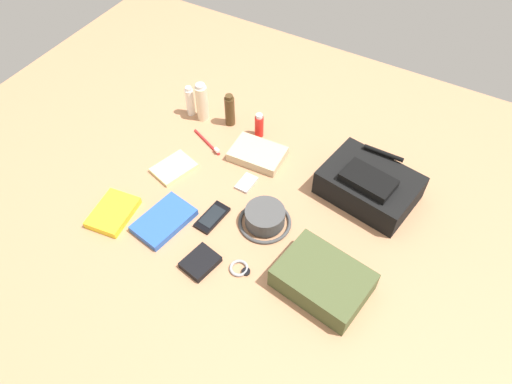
{
  "coord_description": "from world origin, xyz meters",
  "views": [
    {
      "loc": [
        0.53,
        -0.93,
        1.33
      ],
      "look_at": [
        0.0,
        0.0,
        0.04
      ],
      "focal_mm": 33.58,
      "sensor_mm": 36.0,
      "label": 1
    }
  ],
  "objects_px": {
    "toiletry_pouch": "(323,279)",
    "cologne_bottle": "(230,110)",
    "bucket_hat": "(265,218)",
    "sunscreen_spray": "(259,126)",
    "paperback_novel": "(113,213)",
    "cell_phone": "(212,217)",
    "wallet": "(200,262)",
    "notepad": "(174,168)",
    "toothpaste_tube": "(190,101)",
    "folded_towel": "(258,154)",
    "toothbrush": "(208,143)",
    "travel_guidebook": "(164,221)",
    "wristwatch": "(240,269)",
    "lotion_bottle": "(202,102)",
    "media_player": "(246,183)",
    "backpack": "(369,185)"
  },
  "relations": [
    {
      "from": "toiletry_pouch",
      "to": "cologne_bottle",
      "type": "height_order",
      "value": "cologne_bottle"
    },
    {
      "from": "bucket_hat",
      "to": "sunscreen_spray",
      "type": "distance_m",
      "value": 0.44
    },
    {
      "from": "toiletry_pouch",
      "to": "bucket_hat",
      "type": "distance_m",
      "value": 0.3
    },
    {
      "from": "paperback_novel",
      "to": "cell_phone",
      "type": "xyz_separation_m",
      "value": [
        0.31,
        0.16,
        -0.01
      ]
    },
    {
      "from": "wallet",
      "to": "notepad",
      "type": "xyz_separation_m",
      "value": [
        -0.32,
        0.29,
        -0.0
      ]
    },
    {
      "from": "toothpaste_tube",
      "to": "folded_towel",
      "type": "xyz_separation_m",
      "value": [
        0.37,
        -0.08,
        -0.05
      ]
    },
    {
      "from": "toothpaste_tube",
      "to": "toothbrush",
      "type": "bearing_deg",
      "value": -36.29
    },
    {
      "from": "travel_guidebook",
      "to": "folded_towel",
      "type": "relative_size",
      "value": 1.11
    },
    {
      "from": "wristwatch",
      "to": "notepad",
      "type": "height_order",
      "value": "notepad"
    },
    {
      "from": "lotion_bottle",
      "to": "toothbrush",
      "type": "distance_m",
      "value": 0.18
    },
    {
      "from": "cell_phone",
      "to": "media_player",
      "type": "relative_size",
      "value": 1.6
    },
    {
      "from": "wristwatch",
      "to": "toothbrush",
      "type": "height_order",
      "value": "toothbrush"
    },
    {
      "from": "media_player",
      "to": "toothbrush",
      "type": "height_order",
      "value": "toothbrush"
    },
    {
      "from": "wristwatch",
      "to": "notepad",
      "type": "bearing_deg",
      "value": 150.48
    },
    {
      "from": "toothpaste_tube",
      "to": "cell_phone",
      "type": "xyz_separation_m",
      "value": [
        0.37,
        -0.42,
        -0.06
      ]
    },
    {
      "from": "sunscreen_spray",
      "to": "toothbrush",
      "type": "relative_size",
      "value": 0.67
    },
    {
      "from": "lotion_bottle",
      "to": "travel_guidebook",
      "type": "relative_size",
      "value": 0.77
    },
    {
      "from": "paperback_novel",
      "to": "lotion_bottle",
      "type": "bearing_deg",
      "value": 90.96
    },
    {
      "from": "lotion_bottle",
      "to": "wristwatch",
      "type": "bearing_deg",
      "value": -47.36
    },
    {
      "from": "media_player",
      "to": "toiletry_pouch",
      "type": "bearing_deg",
      "value": -30.25
    },
    {
      "from": "travel_guidebook",
      "to": "notepad",
      "type": "bearing_deg",
      "value": 118.47
    },
    {
      "from": "cologne_bottle",
      "to": "toothbrush",
      "type": "height_order",
      "value": "cologne_bottle"
    },
    {
      "from": "lotion_bottle",
      "to": "notepad",
      "type": "bearing_deg",
      "value": -77.76
    },
    {
      "from": "wallet",
      "to": "lotion_bottle",
      "type": "bearing_deg",
      "value": 134.42
    },
    {
      "from": "toothpaste_tube",
      "to": "cell_phone",
      "type": "height_order",
      "value": "toothpaste_tube"
    },
    {
      "from": "wallet",
      "to": "bucket_hat",
      "type": "bearing_deg",
      "value": 79.48
    },
    {
      "from": "wristwatch",
      "to": "toothpaste_tube",
      "type": "bearing_deg",
      "value": 135.93
    },
    {
      "from": "lotion_bottle",
      "to": "paperback_novel",
      "type": "height_order",
      "value": "lotion_bottle"
    },
    {
      "from": "toiletry_pouch",
      "to": "toothpaste_tube",
      "type": "xyz_separation_m",
      "value": [
        -0.81,
        0.47,
        0.03
      ]
    },
    {
      "from": "cologne_bottle",
      "to": "wristwatch",
      "type": "relative_size",
      "value": 2.03
    },
    {
      "from": "cologne_bottle",
      "to": "media_player",
      "type": "distance_m",
      "value": 0.34
    },
    {
      "from": "toothpaste_tube",
      "to": "folded_towel",
      "type": "relative_size",
      "value": 0.68
    },
    {
      "from": "travel_guidebook",
      "to": "wallet",
      "type": "xyz_separation_m",
      "value": [
        0.2,
        -0.08,
        0.0
      ]
    },
    {
      "from": "lotion_bottle",
      "to": "cell_phone",
      "type": "distance_m",
      "value": 0.53
    },
    {
      "from": "cologne_bottle",
      "to": "folded_towel",
      "type": "distance_m",
      "value": 0.23
    },
    {
      "from": "bucket_hat",
      "to": "cell_phone",
      "type": "bearing_deg",
      "value": -156.37
    },
    {
      "from": "sunscreen_spray",
      "to": "wallet",
      "type": "xyz_separation_m",
      "value": [
        0.13,
        -0.62,
        -0.04
      ]
    },
    {
      "from": "cell_phone",
      "to": "toothbrush",
      "type": "xyz_separation_m",
      "value": [
        -0.21,
        0.3,
        0.0
      ]
    },
    {
      "from": "bucket_hat",
      "to": "lotion_bottle",
      "type": "distance_m",
      "value": 0.6
    },
    {
      "from": "media_player",
      "to": "travel_guidebook",
      "type": "bearing_deg",
      "value": -117.96
    },
    {
      "from": "cell_phone",
      "to": "wallet",
      "type": "xyz_separation_m",
      "value": [
        0.07,
        -0.17,
        0.01
      ]
    },
    {
      "from": "paperback_novel",
      "to": "media_player",
      "type": "xyz_separation_m",
      "value": [
        0.33,
        0.35,
        -0.01
      ]
    },
    {
      "from": "backpack",
      "to": "toothpaste_tube",
      "type": "relative_size",
      "value": 2.61
    },
    {
      "from": "lotion_bottle",
      "to": "travel_guidebook",
      "type": "distance_m",
      "value": 0.55
    },
    {
      "from": "notepad",
      "to": "toiletry_pouch",
      "type": "bearing_deg",
      "value": 2.62
    },
    {
      "from": "lotion_bottle",
      "to": "toothbrush",
      "type": "height_order",
      "value": "lotion_bottle"
    },
    {
      "from": "wallet",
      "to": "folded_towel",
      "type": "bearing_deg",
      "value": 110.09
    },
    {
      "from": "backpack",
      "to": "sunscreen_spray",
      "type": "bearing_deg",
      "value": 170.67
    },
    {
      "from": "travel_guidebook",
      "to": "folded_towel",
      "type": "xyz_separation_m",
      "value": [
        0.12,
        0.43,
        0.01
      ]
    },
    {
      "from": "wristwatch",
      "to": "toiletry_pouch",
      "type": "bearing_deg",
      "value": 17.43
    }
  ]
}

